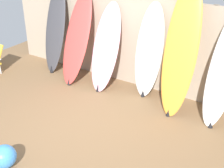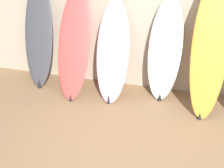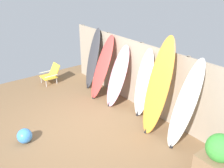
{
  "view_description": "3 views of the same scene",
  "coord_description": "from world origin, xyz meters",
  "px_view_note": "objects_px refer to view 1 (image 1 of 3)",
  "views": [
    {
      "loc": [
        2.73,
        -3.13,
        2.96
      ],
      "look_at": [
        0.47,
        0.41,
        0.8
      ],
      "focal_mm": 50.0,
      "sensor_mm": 36.0,
      "label": 1
    },
    {
      "loc": [
        0.68,
        -2.96,
        3.17
      ],
      "look_at": [
        -0.24,
        0.81,
        0.72
      ],
      "focal_mm": 50.0,
      "sensor_mm": 36.0,
      "label": 2
    },
    {
      "loc": [
        4.48,
        -2.36,
        3.46
      ],
      "look_at": [
        0.32,
        0.83,
        1.08
      ],
      "focal_mm": 40.0,
      "sensor_mm": 36.0,
      "label": 3
    }
  ],
  "objects_px": {
    "surfboard_orange_4": "(181,51)",
    "beach_ball": "(4,157)",
    "surfboard_red_1": "(77,38)",
    "surfboard_white_3": "(149,52)",
    "surfboard_charcoal_0": "(55,29)",
    "surfboard_pink_2": "(106,48)"
  },
  "relations": [
    {
      "from": "beach_ball",
      "to": "surfboard_pink_2",
      "type": "bearing_deg",
      "value": 93.31
    },
    {
      "from": "surfboard_charcoal_0",
      "to": "beach_ball",
      "type": "height_order",
      "value": "surfboard_charcoal_0"
    },
    {
      "from": "surfboard_charcoal_0",
      "to": "surfboard_orange_4",
      "type": "height_order",
      "value": "surfboard_orange_4"
    },
    {
      "from": "surfboard_charcoal_0",
      "to": "surfboard_pink_2",
      "type": "distance_m",
      "value": 1.38
    },
    {
      "from": "surfboard_white_3",
      "to": "surfboard_orange_4",
      "type": "xyz_separation_m",
      "value": [
        0.68,
        -0.23,
        0.23
      ]
    },
    {
      "from": "surfboard_pink_2",
      "to": "beach_ball",
      "type": "relative_size",
      "value": 5.08
    },
    {
      "from": "surfboard_pink_2",
      "to": "surfboard_white_3",
      "type": "height_order",
      "value": "surfboard_white_3"
    },
    {
      "from": "surfboard_red_1",
      "to": "surfboard_white_3",
      "type": "distance_m",
      "value": 1.52
    },
    {
      "from": "surfboard_orange_4",
      "to": "beach_ball",
      "type": "xyz_separation_m",
      "value": [
        -1.37,
        -2.66,
        -0.94
      ]
    },
    {
      "from": "beach_ball",
      "to": "surfboard_white_3",
      "type": "bearing_deg",
      "value": 76.59
    },
    {
      "from": "surfboard_red_1",
      "to": "beach_ball",
      "type": "distance_m",
      "value": 2.9
    },
    {
      "from": "surfboard_pink_2",
      "to": "beach_ball",
      "type": "distance_m",
      "value": 2.81
    },
    {
      "from": "surfboard_charcoal_0",
      "to": "beach_ball",
      "type": "xyz_separation_m",
      "value": [
        1.53,
        -2.83,
        -0.78
      ]
    },
    {
      "from": "surfboard_charcoal_0",
      "to": "surfboard_white_3",
      "type": "relative_size",
      "value": 1.08
    },
    {
      "from": "surfboard_white_3",
      "to": "beach_ball",
      "type": "bearing_deg",
      "value": -103.41
    },
    {
      "from": "beach_ball",
      "to": "surfboard_charcoal_0",
      "type": "bearing_deg",
      "value": 118.4
    },
    {
      "from": "surfboard_orange_4",
      "to": "beach_ball",
      "type": "bearing_deg",
      "value": -117.25
    },
    {
      "from": "surfboard_red_1",
      "to": "beach_ball",
      "type": "xyz_separation_m",
      "value": [
        0.82,
        -2.68,
        -0.75
      ]
    },
    {
      "from": "surfboard_white_3",
      "to": "beach_ball",
      "type": "xyz_separation_m",
      "value": [
        -0.69,
        -2.89,
        -0.71
      ]
    },
    {
      "from": "surfboard_white_3",
      "to": "surfboard_red_1",
      "type": "bearing_deg",
      "value": -172.02
    },
    {
      "from": "surfboard_charcoal_0",
      "to": "surfboard_red_1",
      "type": "bearing_deg",
      "value": -11.88
    },
    {
      "from": "surfboard_pink_2",
      "to": "surfboard_white_3",
      "type": "relative_size",
      "value": 0.94
    }
  ]
}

